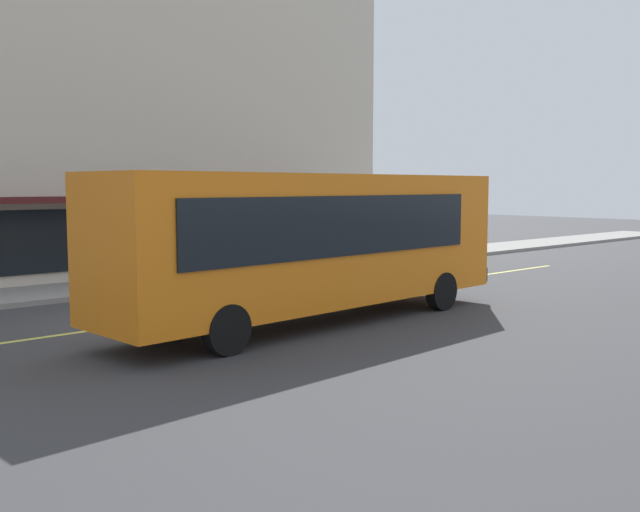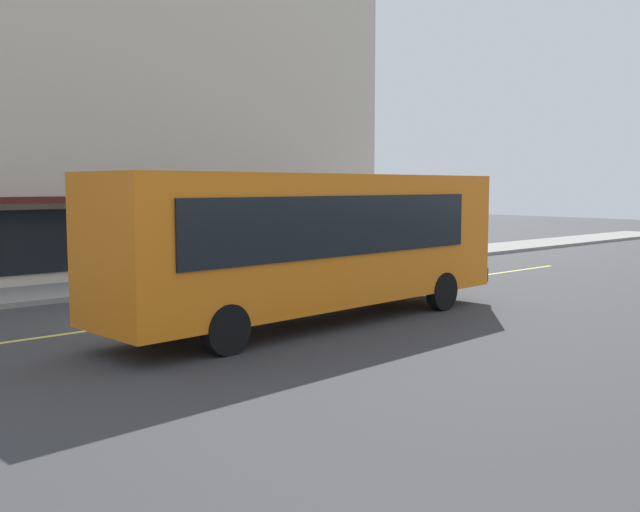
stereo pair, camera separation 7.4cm
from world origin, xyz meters
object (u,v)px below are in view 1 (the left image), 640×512
at_px(bus, 316,239).
at_px(pedestrian_by_curb, 122,249).
at_px(traffic_light, 235,206).
at_px(car_maroon, 379,253).

relative_size(bus, pedestrian_by_curb, 6.81).
bearing_deg(pedestrian_by_curb, traffic_light, -29.39).
height_order(bus, car_maroon, bus).
relative_size(car_maroon, pedestrian_by_curb, 2.65).
bearing_deg(traffic_light, pedestrian_by_curb, 150.61).
bearing_deg(bus, car_maroon, 34.55).
height_order(bus, pedestrian_by_curb, bus).
height_order(car_maroon, pedestrian_by_curb, pedestrian_by_curb).
height_order(traffic_light, pedestrian_by_curb, traffic_light).
distance_m(traffic_light, pedestrian_by_curb, 4.01).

